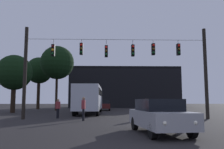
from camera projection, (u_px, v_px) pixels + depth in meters
ground_plane at (112, 112)px, 29.06m from camera, size 168.00×168.00×0.00m
overhead_signal_span at (117, 65)px, 18.87m from camera, size 14.94×0.44×7.42m
city_bus at (90, 97)px, 26.35m from camera, size 2.70×11.04×3.00m
car_near_right at (159, 115)px, 10.36m from camera, size 2.27×4.48×1.52m
car_far_left at (104, 105)px, 35.59m from camera, size 1.88×4.37×1.52m
pedestrian_crossing_left at (146, 108)px, 18.18m from camera, size 0.32×0.41×1.61m
pedestrian_crossing_center at (58, 107)px, 19.39m from camera, size 0.35×0.42×1.60m
pedestrian_crossing_right at (83, 107)px, 16.93m from camera, size 0.28×0.38×1.72m
corner_building at (124, 88)px, 51.27m from camera, size 23.11×8.27×8.53m
tree_left_silhouette at (14, 73)px, 28.70m from camera, size 4.34×4.34×7.10m
tree_behind_building at (57, 63)px, 35.51m from camera, size 5.09×5.09×9.79m
tree_right_far at (39, 71)px, 41.17m from camera, size 4.64×4.64×9.11m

